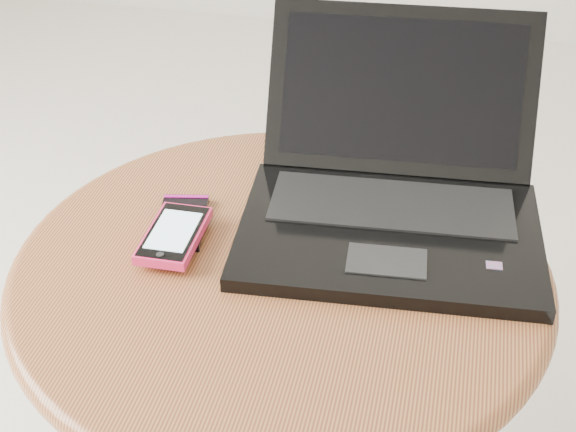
# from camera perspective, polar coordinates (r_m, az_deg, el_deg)

# --- Properties ---
(table) EXTENTS (0.65, 0.65, 0.52)m
(table) POSITION_cam_1_polar(r_m,az_deg,el_deg) (1.06, -0.51, -7.81)
(table) COLOR #4D2D14
(table) RESTS_ON ground
(laptop) EXTENTS (0.39, 0.40, 0.22)m
(laptop) POSITION_cam_1_polar(r_m,az_deg,el_deg) (1.05, 7.29, 1.80)
(laptop) COLOR black
(laptop) RESTS_ON table
(phone_black) EXTENTS (0.08, 0.12, 0.01)m
(phone_black) POSITION_cam_1_polar(r_m,az_deg,el_deg) (1.05, -7.41, -0.41)
(phone_black) COLOR black
(phone_black) RESTS_ON table
(phone_pink) EXTENTS (0.07, 0.12, 0.01)m
(phone_pink) POSITION_cam_1_polar(r_m,az_deg,el_deg) (1.01, -7.93, -1.31)
(phone_pink) COLOR #DE2357
(phone_pink) RESTS_ON phone_black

